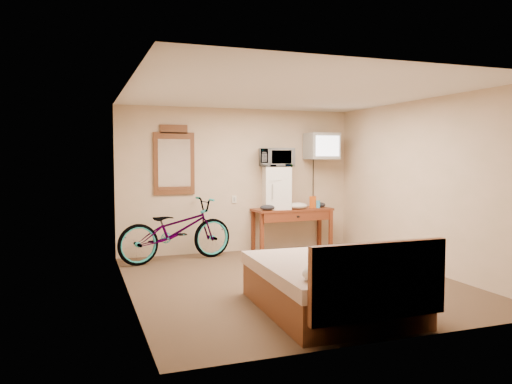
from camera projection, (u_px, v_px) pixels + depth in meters
room at (291, 188)px, 6.59m from camera, size 4.60×4.64×2.50m
desk at (293, 215)px, 8.82m from camera, size 1.43×0.61×0.75m
mini_fridge at (276, 188)px, 8.73m from camera, size 0.52×0.51×0.74m
microwave at (277, 158)px, 8.69m from camera, size 0.68×0.54×0.33m
snack_bag at (313, 202)px, 8.93m from camera, size 0.12×0.09×0.21m
blue_cup at (318, 204)px, 8.94m from camera, size 0.08×0.08×0.13m
cloth_cream at (297, 206)px, 8.73m from camera, size 0.37×0.28×0.11m
cloth_dark_a at (267, 208)px, 8.51m from camera, size 0.26×0.19×0.10m
cloth_dark_b at (320, 205)px, 9.04m from camera, size 0.19×0.16×0.09m
crt_television at (322, 146)px, 8.94m from camera, size 0.55×0.61×0.47m
wall_mirror at (174, 161)px, 8.32m from camera, size 0.68×0.04×1.16m
bicycle at (176, 230)px, 7.92m from camera, size 2.00×1.05×1.00m
bed at (332, 285)px, 5.31m from camera, size 1.49×1.97×0.90m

